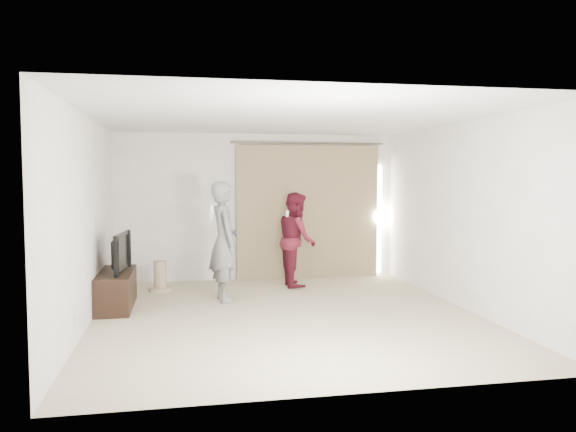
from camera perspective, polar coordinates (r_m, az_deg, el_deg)
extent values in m
plane|color=#C5B594|center=(7.55, -0.15, -10.09)|extent=(5.50, 5.50, 0.00)
cube|color=white|center=(10.05, -3.06, 0.93)|extent=(5.00, 0.04, 2.60)
cube|color=white|center=(7.30, -19.81, -0.45)|extent=(0.04, 5.50, 2.60)
cube|color=white|center=(7.70, -19.22, -0.96)|extent=(0.02, 0.08, 0.12)
cube|color=white|center=(6.58, -20.71, -9.78)|extent=(0.02, 0.08, 0.12)
cube|color=silver|center=(7.36, -0.16, 9.95)|extent=(5.00, 5.50, 0.01)
cube|color=#947F5A|center=(10.15, 2.04, 0.40)|extent=(2.60, 0.10, 2.40)
cylinder|color=brown|center=(10.14, 2.06, 7.41)|extent=(2.80, 0.03, 0.03)
cube|color=white|center=(10.58, 9.19, -0.32)|extent=(0.08, 0.04, 2.00)
cube|color=black|center=(8.31, -17.04, -7.17)|extent=(0.46, 1.32, 0.51)
imported|color=black|center=(8.22, -17.12, -3.54)|extent=(0.22, 0.97, 0.55)
cylinder|color=tan|center=(9.34, -12.85, -7.25)|extent=(0.37, 0.37, 0.06)
cylinder|color=tan|center=(9.29, -12.87, -5.77)|extent=(0.20, 0.20, 0.43)
imported|color=slate|center=(8.34, -6.52, -2.58)|extent=(0.52, 0.71, 1.77)
cube|color=white|center=(8.19, -7.75, 0.61)|extent=(0.04, 0.04, 0.14)
cube|color=white|center=(8.41, -7.82, -0.11)|extent=(0.05, 0.05, 0.09)
imported|color=#5B1524|center=(9.45, 0.87, -2.36)|extent=(0.61, 0.78, 1.58)
cube|color=white|center=(9.28, -0.09, 0.13)|extent=(0.04, 0.04, 0.14)
cube|color=white|center=(9.50, -0.34, -0.41)|extent=(0.05, 0.05, 0.09)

